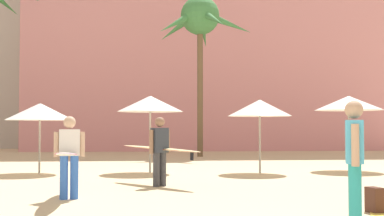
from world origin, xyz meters
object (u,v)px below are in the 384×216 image
at_px(cafe_umbrella_3, 260,108).
at_px(person_near_left, 355,161).
at_px(cafe_umbrella_1, 150,104).
at_px(cafe_umbrella_5, 349,103).
at_px(palm_tree_far_left, 200,22).
at_px(person_mid_right, 160,148).
at_px(cafe_umbrella_2, 40,112).
at_px(person_near_right, 68,154).
at_px(backpack, 375,200).

height_order(cafe_umbrella_3, person_near_left, cafe_umbrella_3).
distance_m(cafe_umbrella_1, cafe_umbrella_5, 6.59).
bearing_deg(cafe_umbrella_3, palm_tree_far_left, 95.35).
relative_size(person_mid_right, person_near_left, 1.44).
height_order(cafe_umbrella_1, person_mid_right, cafe_umbrella_1).
bearing_deg(cafe_umbrella_2, cafe_umbrella_1, 1.54).
xyz_separation_m(person_mid_right, person_near_left, (2.42, -6.06, 0.06)).
bearing_deg(person_near_right, cafe_umbrella_1, 156.15).
height_order(cafe_umbrella_5, backpack, cafe_umbrella_5).
xyz_separation_m(backpack, person_near_right, (-5.31, 1.96, 0.70)).
bearing_deg(cafe_umbrella_2, cafe_umbrella_3, -4.01).
height_order(backpack, person_mid_right, person_mid_right).
relative_size(cafe_umbrella_1, backpack, 5.80).
xyz_separation_m(cafe_umbrella_3, person_near_right, (-5.04, -5.67, -1.14)).
xyz_separation_m(cafe_umbrella_3, backpack, (0.27, -7.63, -1.83)).
xyz_separation_m(cafe_umbrella_2, cafe_umbrella_5, (10.01, 0.27, 0.32)).
height_order(cafe_umbrella_5, person_near_left, cafe_umbrella_5).
xyz_separation_m(palm_tree_far_left, person_mid_right, (-2.30, -12.91, -5.81)).
bearing_deg(backpack, cafe_umbrella_5, 59.83).
bearing_deg(cafe_umbrella_3, backpack, -87.98).
xyz_separation_m(cafe_umbrella_2, cafe_umbrella_3, (6.84, -0.48, 0.12)).
xyz_separation_m(backpack, person_mid_right, (-3.47, 4.32, 0.71)).
distance_m(cafe_umbrella_2, backpack, 10.92).
bearing_deg(person_mid_right, cafe_umbrella_5, -93.87).
relative_size(palm_tree_far_left, cafe_umbrella_5, 3.22).
bearing_deg(cafe_umbrella_2, person_near_right, -73.73).
bearing_deg(person_near_right, cafe_umbrella_3, 129.12).
relative_size(palm_tree_far_left, cafe_umbrella_2, 3.67).
xyz_separation_m(cafe_umbrella_1, cafe_umbrella_5, (6.59, 0.17, 0.06)).
bearing_deg(palm_tree_far_left, backpack, -86.12).
xyz_separation_m(palm_tree_far_left, cafe_umbrella_5, (4.07, -8.86, -4.48)).
bearing_deg(palm_tree_far_left, person_near_left, -89.65).
bearing_deg(cafe_umbrella_5, cafe_umbrella_1, -178.49).
bearing_deg(cafe_umbrella_3, cafe_umbrella_1, 170.50).
bearing_deg(cafe_umbrella_5, cafe_umbrella_3, -166.77).
bearing_deg(person_mid_right, cafe_umbrella_2, 7.51).
height_order(palm_tree_far_left, person_mid_right, palm_tree_far_left).
xyz_separation_m(cafe_umbrella_2, person_near_left, (6.05, -9.85, -0.94)).
distance_m(person_near_right, person_mid_right, 3.00).
distance_m(palm_tree_far_left, backpack, 18.47).
bearing_deg(palm_tree_far_left, person_near_right, -105.16).
bearing_deg(person_near_right, cafe_umbrella_5, 118.75).
bearing_deg(cafe_umbrella_1, cafe_umbrella_3, -9.50).
xyz_separation_m(palm_tree_far_left, backpack, (1.17, -17.24, -6.51)).
height_order(palm_tree_far_left, cafe_umbrella_3, palm_tree_far_left).
bearing_deg(cafe_umbrella_5, backpack, -109.11).
bearing_deg(cafe_umbrella_1, person_mid_right, -86.88).
height_order(cafe_umbrella_3, person_mid_right, cafe_umbrella_3).
xyz_separation_m(cafe_umbrella_1, cafe_umbrella_2, (-3.42, -0.09, -0.26)).
relative_size(cafe_umbrella_2, person_near_right, 0.78).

